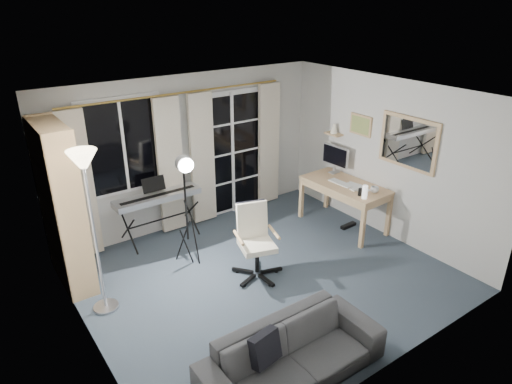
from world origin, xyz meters
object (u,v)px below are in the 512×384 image
bookshelf (60,212)px  torchiere_lamp (87,185)px  keyboard_piano (158,198)px  desk (345,189)px  studio_light (185,177)px  monitor (335,157)px  sofa (293,347)px  office_chair (254,234)px  mug (375,189)px

bookshelf → torchiere_lamp: bearing=-77.5°
bookshelf → keyboard_piano: bearing=13.7°
desk → studio_light: bearing=167.9°
desk → monitor: (0.20, 0.45, 0.37)m
bookshelf → desk: bearing=-12.7°
torchiere_lamp → sofa: 2.71m
torchiere_lamp → sofa: (1.14, -2.12, -1.24)m
desk → office_chair: bearing=-174.9°
sofa → studio_light: bearing=86.6°
sofa → mug: bearing=28.4°
office_chair → sofa: office_chair is taller
studio_light → office_chair: size_ratio=1.64×
torchiere_lamp → studio_light: 1.36m
mug → sofa: (-2.80, -1.49, -0.43)m
desk → keyboard_piano: bearing=151.5°
monitor → bookshelf: bearing=170.9°
studio_light → desk: studio_light is taller
torchiere_lamp → office_chair: torchiere_lamp is taller
desk → sofa: bearing=-146.3°
studio_light → monitor: (2.74, 0.03, -0.28)m
torchiere_lamp → office_chair: (1.91, -0.39, -1.02)m
torchiere_lamp → keyboard_piano: bearing=42.4°
desk → mug: bearing=-81.5°
office_chair → keyboard_piano: bearing=130.5°
studio_light → monitor: 2.75m
bookshelf → studio_light: bookshelf is taller
office_chair → monitor: 2.29m
office_chair → desk: size_ratio=0.70×
bookshelf → desk: size_ratio=1.51×
studio_light → office_chair: studio_light is taller
studio_light → mug: bearing=-11.8°
monitor → studio_light: bearing=178.0°
office_chair → mug: 2.05m
studio_light → mug: size_ratio=13.40×
bookshelf → keyboard_piano: (1.41, 0.34, -0.30)m
desk → mug: (0.10, -0.50, 0.15)m
bookshelf → mug: size_ratio=17.63×
torchiere_lamp → keyboard_piano: size_ratio=1.54×
bookshelf → office_chair: bearing=-29.4°
sofa → monitor: bearing=40.5°
bookshelf → sofa: bearing=-65.5°
keyboard_piano → monitor: monitor is taller
keyboard_piano → desk: keyboard_piano is taller
bookshelf → keyboard_piano: size_ratio=1.65×
studio_light → sofa: 2.59m
office_chair → monitor: bearing=35.2°
monitor → mug: (-0.10, -0.95, -0.22)m
monitor → torchiere_lamp: bearing=-178.2°
keyboard_piano → desk: (2.60, -1.25, -0.06)m
torchiere_lamp → office_chair: bearing=-11.6°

